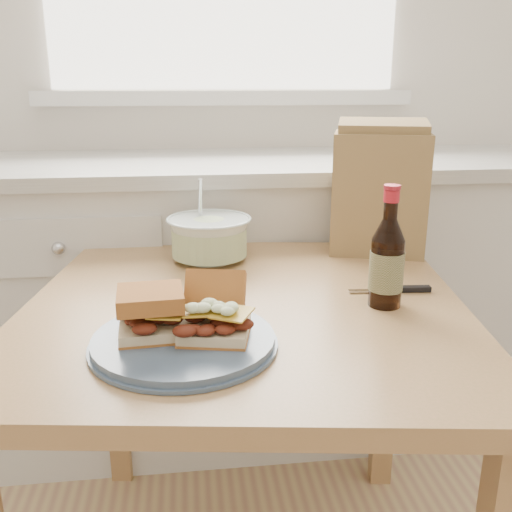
{
  "coord_description": "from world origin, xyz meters",
  "views": [
    {
      "loc": [
        -0.15,
        -0.13,
        1.18
      ],
      "look_at": [
        -0.01,
        1.01,
        0.82
      ],
      "focal_mm": 40.0,
      "sensor_mm": 36.0,
      "label": 1
    }
  ],
  "objects": [
    {
      "name": "wall_back",
      "position": [
        0.0,
        2.0,
        1.35
      ],
      "size": [
        4.0,
        0.02,
        2.7
      ],
      "primitive_type": "cube",
      "color": "silver",
      "rests_on": "ground"
    },
    {
      "name": "dining_table",
      "position": [
        -0.04,
        0.96,
        0.64
      ],
      "size": [
        1.01,
        1.01,
        0.74
      ],
      "rotation": [
        0.0,
        0.0,
        -0.14
      ],
      "color": "tan",
      "rests_on": "ground"
    },
    {
      "name": "cabinet_run",
      "position": [
        -0.0,
        1.7,
        0.47
      ],
      "size": [
        2.5,
        0.64,
        0.94
      ],
      "color": "white",
      "rests_on": "ground"
    },
    {
      "name": "sandwich_right",
      "position": [
        -0.11,
        0.78,
        0.8
      ],
      "size": [
        0.13,
        0.18,
        0.1
      ],
      "rotation": [
        0.0,
        0.0,
        -0.21
      ],
      "color": "#CBB98F",
      "rests_on": "plate"
    },
    {
      "name": "knife",
      "position": [
        0.3,
        0.97,
        0.75
      ],
      "size": [
        0.18,
        0.03,
        0.01
      ],
      "rotation": [
        0.0,
        0.0,
        -0.08
      ],
      "color": "silver",
      "rests_on": "dining_table"
    },
    {
      "name": "coleslaw_bowl",
      "position": [
        -0.1,
        1.25,
        0.8
      ],
      "size": [
        0.21,
        0.21,
        0.21
      ],
      "color": "silver",
      "rests_on": "dining_table"
    },
    {
      "name": "beer_bottle",
      "position": [
        0.23,
        0.9,
        0.84
      ],
      "size": [
        0.07,
        0.07,
        0.25
      ],
      "rotation": [
        0.0,
        0.0,
        -0.3
      ],
      "color": "black",
      "rests_on": "dining_table"
    },
    {
      "name": "paper_bag",
      "position": [
        0.34,
        1.28,
        0.9
      ],
      "size": [
        0.27,
        0.22,
        0.31
      ],
      "primitive_type": "cube",
      "rotation": [
        0.0,
        0.0,
        -0.3
      ],
      "color": "olive",
      "rests_on": "dining_table"
    },
    {
      "name": "plate",
      "position": [
        -0.17,
        0.76,
        0.75
      ],
      "size": [
        0.31,
        0.31,
        0.02
      ],
      "primitive_type": "cylinder",
      "color": "#455971",
      "rests_on": "dining_table"
    },
    {
      "name": "sandwich_left",
      "position": [
        -0.22,
        0.78,
        0.81
      ],
      "size": [
        0.12,
        0.11,
        0.08
      ],
      "rotation": [
        0.0,
        0.0,
        0.07
      ],
      "color": "#CBB98F",
      "rests_on": "plate"
    }
  ]
}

